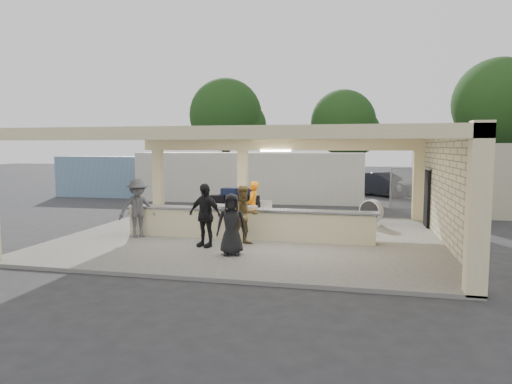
% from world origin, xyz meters
% --- Properties ---
extents(ground, '(120.00, 120.00, 0.00)m').
position_xyz_m(ground, '(0.00, 0.00, 0.00)').
color(ground, '#28282A').
rests_on(ground, ground).
extents(pavilion, '(12.01, 10.00, 3.55)m').
position_xyz_m(pavilion, '(0.21, 0.66, 1.35)').
color(pavilion, '#5F5C58').
rests_on(pavilion, ground).
extents(baggage_counter, '(8.20, 0.58, 0.98)m').
position_xyz_m(baggage_counter, '(0.00, -0.50, 0.59)').
color(baggage_counter, beige).
rests_on(baggage_counter, pavilion).
extents(luggage_cart, '(2.64, 1.86, 1.43)m').
position_xyz_m(luggage_cart, '(-1.08, 1.58, 0.87)').
color(luggage_cart, silver).
rests_on(luggage_cart, pavilion).
extents(drum_fan, '(0.90, 0.71, 0.98)m').
position_xyz_m(drum_fan, '(3.94, 2.96, 0.62)').
color(drum_fan, silver).
rests_on(drum_fan, pavilion).
extents(baggage_handler, '(0.36, 0.64, 1.75)m').
position_xyz_m(baggage_handler, '(-0.13, 0.85, 0.97)').
color(baggage_handler, orange).
rests_on(baggage_handler, pavilion).
extents(passenger_a, '(0.91, 0.84, 1.79)m').
position_xyz_m(passenger_a, '(0.14, -1.39, 0.99)').
color(passenger_a, olive).
rests_on(passenger_a, pavilion).
extents(passenger_b, '(1.17, 0.70, 1.88)m').
position_xyz_m(passenger_b, '(-0.94, -1.91, 1.04)').
color(passenger_b, black).
rests_on(passenger_b, pavilion).
extents(passenger_c, '(1.22, 1.12, 1.90)m').
position_xyz_m(passenger_c, '(-3.54, -1.02, 1.05)').
color(passenger_c, '#45454A').
rests_on(passenger_c, pavilion).
extents(passenger_d, '(0.88, 0.52, 1.68)m').
position_xyz_m(passenger_d, '(0.11, -2.73, 0.94)').
color(passenger_d, black).
rests_on(passenger_d, pavilion).
extents(car_white_a, '(5.39, 3.04, 1.47)m').
position_xyz_m(car_white_a, '(8.28, 13.95, 0.73)').
color(car_white_a, silver).
rests_on(car_white_a, ground).
extents(car_dark, '(4.41, 3.97, 1.47)m').
position_xyz_m(car_dark, '(4.94, 14.79, 0.73)').
color(car_dark, black).
rests_on(car_dark, ground).
extents(container_white, '(12.66, 2.89, 2.73)m').
position_xyz_m(container_white, '(-2.58, 10.38, 1.36)').
color(container_white, silver).
rests_on(container_white, ground).
extents(container_blue, '(9.53, 2.41, 2.47)m').
position_xyz_m(container_blue, '(-10.00, 11.11, 1.24)').
color(container_blue, '#7396B9').
rests_on(container_blue, ground).
extents(tree_left, '(6.60, 6.30, 9.00)m').
position_xyz_m(tree_left, '(-7.68, 24.16, 5.59)').
color(tree_left, '#382619').
rests_on(tree_left, ground).
extents(tree_mid, '(6.00, 5.60, 8.00)m').
position_xyz_m(tree_mid, '(2.32, 26.16, 4.96)').
color(tree_mid, '#382619').
rests_on(tree_mid, ground).
extents(tree_right, '(7.20, 7.00, 10.00)m').
position_xyz_m(tree_right, '(14.32, 25.16, 6.21)').
color(tree_right, '#382619').
rests_on(tree_right, ground).
extents(adjacent_building, '(6.00, 8.00, 3.20)m').
position_xyz_m(adjacent_building, '(9.50, 10.00, 1.60)').
color(adjacent_building, beige).
rests_on(adjacent_building, ground).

